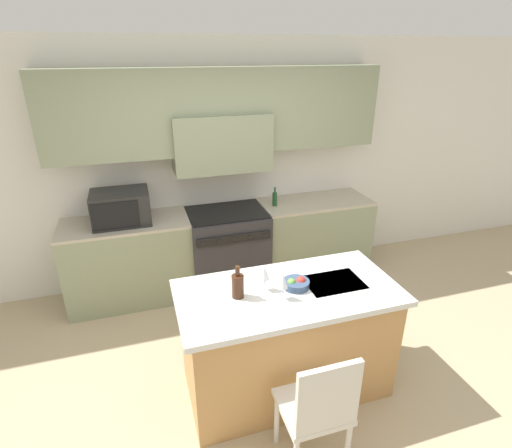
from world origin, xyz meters
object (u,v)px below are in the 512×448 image
Objects in this scene: wine_glass_near at (283,281)px; wine_glass_far at (264,273)px; fruit_bowl at (296,283)px; oil_bottle_on_counter at (275,199)px; island_chair at (319,407)px; range_stove at (228,248)px; microwave at (121,207)px; wine_bottle at (238,285)px.

wine_glass_near is 0.17m from wine_glass_far.
oil_bottle_on_counter reaches higher than fruit_bowl.
island_chair is 4.73× the size of fruit_bowl.
range_stove is 1.60× the size of microwave.
microwave reaches higher than wine_bottle.
wine_bottle reaches higher than island_chair.
oil_bottle_on_counter reaches higher than wine_glass_far.
wine_glass_near is 0.22m from fruit_bowl.
fruit_bowl is at bearing -53.40° from microwave.
wine_glass_near is at bearing -21.23° from wine_bottle.
range_stove is at bearing -0.98° from microwave.
wine_glass_far is (-0.09, 0.15, 0.00)m from wine_glass_near.
fruit_bowl reaches higher than range_stove.
microwave is (-1.09, 0.02, 0.63)m from range_stove.
wine_bottle is 0.32m from wine_glass_near.
fruit_bowl reaches higher than island_chair.
fruit_bowl is at bearing 35.66° from wine_glass_near.
fruit_bowl is (0.14, 0.75, 0.41)m from island_chair.
wine_bottle is 1.14× the size of oil_bottle_on_counter.
fruit_bowl is 0.92× the size of oil_bottle_on_counter.
fruit_bowl is (0.24, -0.04, -0.11)m from wine_glass_far.
range_stove is at bearing -178.87° from oil_bottle_on_counter.
fruit_bowl is 1.71m from oil_bottle_on_counter.
oil_bottle_on_counter is (0.66, 1.62, -0.06)m from wine_glass_far.
island_chair is 3.81× the size of wine_bottle.
wine_glass_near is 1.86m from oil_bottle_on_counter.
microwave is 2.83× the size of fruit_bowl.
wine_bottle is at bearing -64.63° from microwave.
wine_glass_near reaches higher than range_stove.
microwave reaches higher than island_chair.
range_stove is at bearing 86.68° from wine_glass_far.
wine_glass_near is 1.03× the size of fruit_bowl.
microwave is 0.60× the size of island_chair.
fruit_bowl is (0.15, 0.11, -0.11)m from wine_glass_near.
island_chair is at bearing -89.27° from wine_glass_near.
oil_bottle_on_counter is at bearing 67.79° from wine_glass_far.
range_stove is 4.39× the size of wine_glass_far.
wine_bottle is 1.24× the size of fruit_bowl.
range_stove is 4.39× the size of wine_glass_near.
wine_glass_far is (-0.09, 0.79, 0.53)m from island_chair.
fruit_bowl is (1.24, -1.67, -0.13)m from microwave.
wine_bottle is (0.79, -1.66, -0.07)m from microwave.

